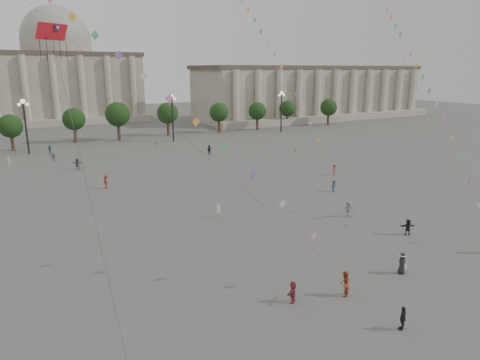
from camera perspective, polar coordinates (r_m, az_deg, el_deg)
ground at (r=33.76m, az=11.58°, el=-14.25°), size 360.00×360.00×0.00m
hall_east at (r=149.98m, az=9.75°, el=11.43°), size 84.00×26.22×17.20m
hall_central at (r=152.39m, az=-22.86°, el=12.76°), size 48.30×34.30×35.50m
tree_row at (r=102.39m, az=-18.54°, el=7.82°), size 137.12×5.12×8.00m
lamp_post_mid_west at (r=92.38m, az=-26.80°, el=7.59°), size 2.00×0.90×10.65m
lamp_post_mid_east at (r=98.69m, az=-9.02°, el=9.31°), size 2.00×0.90×10.65m
lamp_post_far_east at (r=112.90m, az=5.55°, el=10.06°), size 2.00×0.90×10.65m
person_crowd_0 at (r=91.52m, az=-24.03°, el=3.74°), size 1.11×0.97×1.80m
person_crowd_3 at (r=46.08m, az=21.47°, el=-5.86°), size 1.59×1.09×1.64m
person_crowd_4 at (r=91.74m, az=-11.17°, el=4.74°), size 1.71×1.04×1.75m
person_crowd_6 at (r=49.56m, az=14.26°, el=-3.75°), size 1.28×0.89×1.82m
person_crowd_7 at (r=84.19m, az=7.45°, el=3.93°), size 1.44×0.89×1.48m
person_crowd_8 at (r=68.48m, az=12.48°, el=1.35°), size 1.27×1.14×1.71m
person_crowd_9 at (r=83.66m, az=-4.11°, el=4.06°), size 1.72×1.28×1.81m
person_crowd_10 at (r=82.06m, az=-28.44°, el=2.12°), size 0.58×0.74×1.80m
person_crowd_12 at (r=75.53m, az=-20.85°, el=2.05°), size 1.90×1.15×1.95m
person_crowd_13 at (r=47.78m, az=-2.94°, el=-4.13°), size 0.70×0.65×1.61m
person_crowd_16 at (r=83.67m, az=-23.61°, el=2.79°), size 0.92×0.39×1.56m
person_crowd_17 at (r=62.13m, az=-17.41°, el=-0.23°), size 0.98×1.36×1.90m
tourist_2 at (r=31.53m, az=7.05°, el=-14.59°), size 1.46×1.28×1.60m
tourist_4 at (r=30.29m, az=20.89°, el=-16.82°), size 1.03×0.74×1.62m
kite_flyer_0 at (r=32.91m, az=13.79°, el=-13.30°), size 1.17×1.12×1.91m
kite_flyer_1 at (r=59.16m, az=12.42°, el=-0.77°), size 1.14×0.81×1.60m
hat_person at (r=37.57m, az=20.80°, el=-10.29°), size 1.02×0.97×1.76m
dragon_kite at (r=31.13m, az=-23.59°, el=16.03°), size 2.14×10.43×25.57m
kite_train_east at (r=69.55m, az=19.76°, el=18.76°), size 28.40×48.50×68.78m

